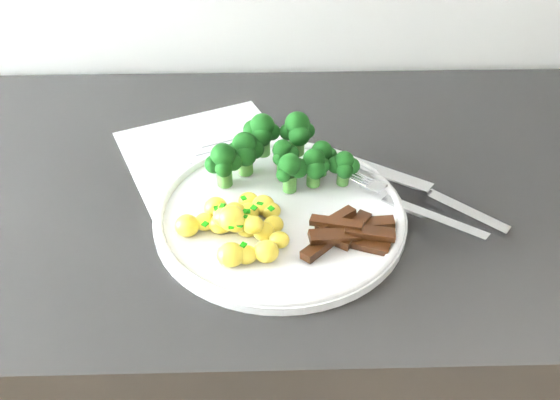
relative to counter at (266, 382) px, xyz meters
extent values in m
cube|color=black|center=(0.00, 0.01, 0.00)|extent=(2.46, 0.62, 0.92)
cube|color=white|center=(-0.05, 0.02, 0.46)|extent=(0.33, 0.38, 0.00)
cube|color=slate|center=(-0.02, 0.11, 0.47)|extent=(0.14, 0.06, 0.00)
cube|color=slate|center=(-0.02, 0.09, 0.47)|extent=(0.13, 0.06, 0.00)
cube|color=slate|center=(-0.03, 0.07, 0.47)|extent=(0.13, 0.06, 0.00)
cube|color=slate|center=(-0.04, 0.05, 0.47)|extent=(0.12, 0.06, 0.00)
cube|color=slate|center=(-0.05, 0.02, 0.47)|extent=(0.12, 0.05, 0.00)
cube|color=slate|center=(-0.06, 0.00, 0.47)|extent=(0.11, 0.05, 0.00)
cube|color=slate|center=(-0.07, -0.02, 0.47)|extent=(0.11, 0.05, 0.00)
cylinder|color=white|center=(0.02, -0.08, 0.47)|extent=(0.31, 0.31, 0.01)
torus|color=white|center=(0.02, -0.08, 0.47)|extent=(0.31, 0.31, 0.01)
cylinder|color=#3A6F28|center=(0.03, -0.01, 0.50)|extent=(0.02, 0.02, 0.02)
sphere|color=black|center=(0.04, -0.01, 0.51)|extent=(0.02, 0.02, 0.02)
sphere|color=black|center=(0.03, 0.00, 0.51)|extent=(0.02, 0.02, 0.02)
sphere|color=black|center=(0.03, -0.02, 0.51)|extent=(0.02, 0.02, 0.02)
sphere|color=black|center=(0.03, -0.01, 0.52)|extent=(0.03, 0.03, 0.03)
cylinder|color=#3A6F28|center=(0.08, 0.00, 0.49)|extent=(0.02, 0.02, 0.02)
sphere|color=black|center=(0.09, 0.00, 0.50)|extent=(0.02, 0.02, 0.02)
sphere|color=black|center=(0.07, 0.01, 0.50)|extent=(0.02, 0.02, 0.02)
sphere|color=black|center=(0.08, -0.01, 0.50)|extent=(0.02, 0.02, 0.02)
sphere|color=black|center=(0.08, 0.00, 0.51)|extent=(0.03, 0.03, 0.03)
cylinder|color=#3A6F28|center=(-0.02, 0.01, 0.49)|extent=(0.02, 0.02, 0.03)
sphere|color=black|center=(-0.01, 0.01, 0.51)|extent=(0.03, 0.03, 0.03)
sphere|color=black|center=(-0.02, 0.02, 0.51)|extent=(0.03, 0.03, 0.03)
sphere|color=black|center=(-0.03, 0.00, 0.51)|extent=(0.03, 0.03, 0.03)
sphere|color=black|center=(-0.02, -0.01, 0.51)|extent=(0.03, 0.03, 0.03)
sphere|color=black|center=(-0.02, 0.01, 0.52)|extent=(0.03, 0.03, 0.03)
cylinder|color=#3A6F28|center=(0.05, 0.03, 0.50)|extent=(0.02, 0.02, 0.03)
sphere|color=black|center=(0.06, 0.04, 0.52)|extent=(0.02, 0.02, 0.02)
sphere|color=black|center=(0.05, 0.05, 0.52)|extent=(0.02, 0.02, 0.02)
sphere|color=black|center=(0.04, 0.03, 0.52)|extent=(0.02, 0.02, 0.02)
sphere|color=black|center=(0.05, 0.02, 0.52)|extent=(0.03, 0.03, 0.03)
sphere|color=black|center=(0.05, 0.03, 0.53)|extent=(0.03, 0.03, 0.03)
cylinder|color=#3A6F28|center=(0.00, 0.03, 0.50)|extent=(0.02, 0.02, 0.03)
sphere|color=black|center=(0.02, 0.04, 0.52)|extent=(0.02, 0.02, 0.02)
sphere|color=black|center=(0.00, 0.05, 0.52)|extent=(0.02, 0.02, 0.02)
sphere|color=black|center=(-0.01, 0.04, 0.52)|extent=(0.03, 0.03, 0.03)
sphere|color=black|center=(0.00, 0.02, 0.52)|extent=(0.03, 0.03, 0.03)
sphere|color=black|center=(0.00, 0.03, 0.53)|extent=(0.03, 0.03, 0.03)
cylinder|color=#3A6F28|center=(0.11, -0.02, 0.49)|extent=(0.02, 0.02, 0.02)
sphere|color=black|center=(0.12, -0.02, 0.50)|extent=(0.02, 0.02, 0.02)
sphere|color=black|center=(0.11, -0.01, 0.50)|extent=(0.02, 0.02, 0.02)
sphere|color=black|center=(0.10, -0.02, 0.50)|extent=(0.02, 0.02, 0.02)
sphere|color=black|center=(0.11, -0.03, 0.50)|extent=(0.02, 0.02, 0.02)
sphere|color=black|center=(0.11, -0.02, 0.51)|extent=(0.03, 0.03, 0.03)
cylinder|color=#3A6F28|center=(-0.05, -0.02, 0.49)|extent=(0.02, 0.02, 0.03)
sphere|color=black|center=(-0.03, -0.02, 0.51)|extent=(0.02, 0.02, 0.02)
sphere|color=black|center=(-0.04, -0.01, 0.51)|extent=(0.02, 0.02, 0.02)
sphere|color=black|center=(-0.06, -0.02, 0.51)|extent=(0.02, 0.02, 0.02)
sphere|color=black|center=(-0.05, -0.03, 0.51)|extent=(0.02, 0.02, 0.02)
sphere|color=black|center=(-0.05, -0.02, 0.52)|extent=(0.03, 0.03, 0.03)
cylinder|color=#3A6F28|center=(0.04, -0.03, 0.49)|extent=(0.02, 0.02, 0.02)
sphere|color=black|center=(0.05, -0.03, 0.51)|extent=(0.03, 0.03, 0.03)
sphere|color=black|center=(0.03, -0.02, 0.51)|extent=(0.02, 0.02, 0.02)
sphere|color=black|center=(0.03, -0.04, 0.50)|extent=(0.02, 0.02, 0.02)
sphere|color=black|center=(0.04, -0.03, 0.51)|extent=(0.03, 0.03, 0.03)
cylinder|color=#3A6F28|center=(0.07, -0.02, 0.49)|extent=(0.02, 0.02, 0.02)
sphere|color=black|center=(0.08, -0.02, 0.50)|extent=(0.02, 0.02, 0.02)
sphere|color=black|center=(0.07, -0.01, 0.50)|extent=(0.02, 0.02, 0.02)
sphere|color=black|center=(0.06, -0.02, 0.50)|extent=(0.02, 0.02, 0.02)
sphere|color=black|center=(0.07, -0.03, 0.51)|extent=(0.03, 0.03, 0.03)
sphere|color=black|center=(0.07, -0.02, 0.51)|extent=(0.03, 0.03, 0.03)
ellipsoid|color=gold|center=(-0.01, -0.12, 0.49)|extent=(0.03, 0.03, 0.03)
ellipsoid|color=gold|center=(0.02, -0.11, 0.48)|extent=(0.02, 0.02, 0.02)
ellipsoid|color=gold|center=(-0.02, -0.16, 0.48)|extent=(0.03, 0.02, 0.02)
ellipsoid|color=gold|center=(-0.03, -0.09, 0.48)|extent=(0.03, 0.02, 0.02)
ellipsoid|color=gold|center=(-0.01, -0.09, 0.48)|extent=(0.03, 0.03, 0.02)
ellipsoid|color=gold|center=(-0.04, -0.11, 0.48)|extent=(0.02, 0.02, 0.02)
ellipsoid|color=gold|center=(-0.05, -0.08, 0.49)|extent=(0.03, 0.03, 0.03)
ellipsoid|color=gold|center=(-0.03, -0.16, 0.49)|extent=(0.03, 0.03, 0.03)
ellipsoid|color=gold|center=(-0.05, -0.11, 0.48)|extent=(0.03, 0.02, 0.02)
ellipsoid|color=gold|center=(-0.07, -0.10, 0.48)|extent=(0.02, 0.02, 0.02)
ellipsoid|color=gold|center=(-0.03, -0.12, 0.50)|extent=(0.03, 0.03, 0.03)
ellipsoid|color=gold|center=(-0.04, -0.11, 0.50)|extent=(0.02, 0.02, 0.02)
ellipsoid|color=gold|center=(0.00, -0.12, 0.48)|extent=(0.03, 0.02, 0.02)
ellipsoid|color=gold|center=(0.01, -0.08, 0.48)|extent=(0.02, 0.02, 0.02)
ellipsoid|color=gold|center=(-0.03, -0.09, 0.49)|extent=(0.03, 0.03, 0.03)
ellipsoid|color=gold|center=(-0.04, -0.12, 0.50)|extent=(0.03, 0.03, 0.02)
ellipsoid|color=gold|center=(-0.03, -0.13, 0.50)|extent=(0.03, 0.03, 0.02)
ellipsoid|color=gold|center=(0.00, -0.08, 0.49)|extent=(0.03, 0.03, 0.03)
ellipsoid|color=gold|center=(0.01, -0.16, 0.49)|extent=(0.03, 0.03, 0.03)
ellipsoid|color=gold|center=(-0.01, -0.13, 0.50)|extent=(0.02, 0.02, 0.02)
ellipsoid|color=gold|center=(-0.09, -0.11, 0.49)|extent=(0.03, 0.03, 0.03)
ellipsoid|color=gold|center=(-0.01, -0.07, 0.48)|extent=(0.03, 0.02, 0.02)
ellipsoid|color=gold|center=(0.02, -0.14, 0.48)|extent=(0.02, 0.02, 0.02)
ellipsoid|color=gold|center=(-0.03, -0.12, 0.50)|extent=(0.03, 0.02, 0.02)
cube|color=#0B6A04|center=(-0.06, -0.13, 0.51)|extent=(0.01, 0.01, 0.00)
cube|color=#0B6A04|center=(-0.01, -0.11, 0.50)|extent=(0.01, 0.01, 0.00)
cube|color=#0B6A04|center=(-0.02, -0.17, 0.50)|extent=(0.01, 0.01, 0.00)
cube|color=#0B6A04|center=(0.01, -0.11, 0.51)|extent=(0.01, 0.01, 0.00)
cube|color=#0B6A04|center=(-0.03, -0.11, 0.50)|extent=(0.01, 0.01, 0.00)
cube|color=#0B6A04|center=(-0.02, -0.14, 0.50)|extent=(0.01, 0.01, 0.00)
cube|color=#0B6A04|center=(-0.01, -0.10, 0.50)|extent=(0.01, 0.01, 0.00)
cube|color=#0B6A04|center=(0.00, -0.10, 0.51)|extent=(0.01, 0.01, 0.00)
cube|color=#0B6A04|center=(-0.02, -0.12, 0.51)|extent=(0.01, 0.01, 0.00)
cube|color=#0B6A04|center=(-0.02, -0.12, 0.51)|extent=(0.01, 0.01, 0.00)
cube|color=#0B6A04|center=(-0.05, -0.11, 0.51)|extent=(0.01, 0.01, 0.00)
cube|color=#0B6A04|center=(-0.02, -0.08, 0.50)|extent=(0.01, 0.01, 0.00)
cube|color=#0B6A04|center=(-0.03, -0.14, 0.50)|extent=(0.01, 0.01, 0.00)
cube|color=#0B6A04|center=(-0.04, -0.11, 0.51)|extent=(0.01, 0.01, 0.00)
cube|color=black|center=(0.07, -0.14, 0.48)|extent=(0.06, 0.06, 0.01)
cube|color=black|center=(0.11, -0.14, 0.48)|extent=(0.07, 0.04, 0.01)
cube|color=black|center=(0.13, -0.11, 0.48)|extent=(0.06, 0.02, 0.01)
cube|color=black|center=(0.11, -0.12, 0.48)|extent=(0.05, 0.06, 0.01)
cube|color=black|center=(0.11, -0.12, 0.48)|extent=(0.06, 0.04, 0.02)
cube|color=black|center=(0.09, -0.11, 0.49)|extent=(0.05, 0.04, 0.01)
cube|color=black|center=(0.09, -0.12, 0.49)|extent=(0.06, 0.03, 0.01)
cube|color=black|center=(0.13, -0.13, 0.49)|extent=(0.06, 0.02, 0.01)
cube|color=black|center=(0.09, -0.14, 0.49)|extent=(0.06, 0.03, 0.02)
cube|color=#B8B9BD|center=(0.21, -0.10, 0.48)|extent=(0.11, 0.10, 0.02)
cube|color=#B8B9BD|center=(0.14, -0.04, 0.48)|extent=(0.04, 0.04, 0.01)
cylinder|color=#B8B9BD|center=(0.13, -0.02, 0.49)|extent=(0.04, 0.03, 0.00)
cylinder|color=#B8B9BD|center=(0.13, -0.02, 0.49)|extent=(0.04, 0.03, 0.00)
cylinder|color=#B8B9BD|center=(0.12, -0.02, 0.49)|extent=(0.04, 0.03, 0.00)
cylinder|color=#B8B9BD|center=(0.12, -0.03, 0.49)|extent=(0.04, 0.03, 0.00)
cube|color=#B8B9BD|center=(0.16, 0.00, 0.48)|extent=(0.12, 0.10, 0.01)
cube|color=#B8B9BD|center=(0.25, -0.08, 0.47)|extent=(0.10, 0.09, 0.02)
camera|label=1|loc=(0.01, -0.64, 0.95)|focal=38.44mm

